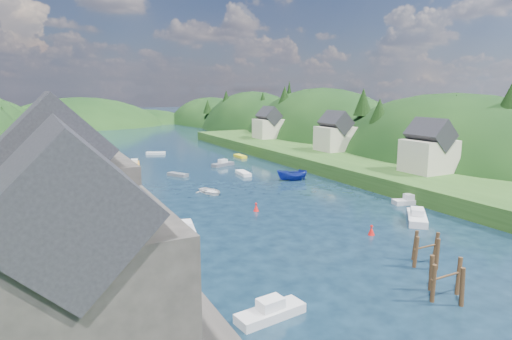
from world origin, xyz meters
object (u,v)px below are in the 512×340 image
piling_cluster_near (446,283)px  piling_cluster_far (425,253)px  channel_buoy_near (371,231)px  channel_buoy_far (256,207)px

piling_cluster_near → piling_cluster_far: size_ratio=1.04×
channel_buoy_near → channel_buoy_far: size_ratio=1.00×
piling_cluster_near → channel_buoy_far: piling_cluster_near is taller
piling_cluster_near → piling_cluster_far: bearing=54.4°
piling_cluster_near → channel_buoy_near: piling_cluster_near is taller
piling_cluster_near → channel_buoy_near: bearing=69.7°
channel_buoy_near → piling_cluster_far: bearing=-98.8°
piling_cluster_far → channel_buoy_near: bearing=81.2°
piling_cluster_far → channel_buoy_near: 8.21m
piling_cluster_near → channel_buoy_far: bearing=93.9°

